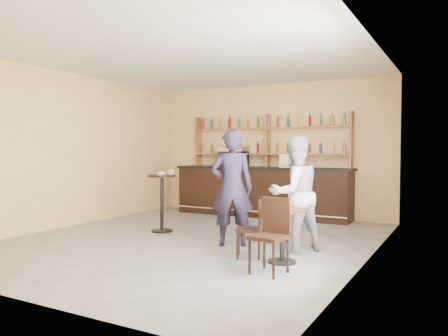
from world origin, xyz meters
The scene contains 23 objects.
floor centered at (0.00, 0.00, 0.00)m, with size 7.00×7.00×0.00m, color slate.
ceiling centered at (0.00, 0.00, 3.20)m, with size 7.00×7.00×0.00m, color white.
wall_back centered at (0.00, 3.50, 1.60)m, with size 7.00×7.00×0.00m, color #F4CF8B.
wall_front centered at (0.00, -3.50, 1.60)m, with size 7.00×7.00×0.00m, color #F4CF8B.
wall_left centered at (-3.00, 0.00, 1.60)m, with size 7.00×7.00×0.00m, color #F4CF8B.
wall_right centered at (3.00, 0.00, 1.60)m, with size 7.00×7.00×0.00m, color #F4CF8B.
window_pane centered at (2.99, -1.20, 1.70)m, with size 2.00×2.00×0.00m, color white.
window_frame centered at (2.99, -1.20, 1.70)m, with size 0.04×1.70×2.10m, color black, non-canonical shape.
shelf_unit centered at (0.00, 3.37, 1.81)m, with size 4.00×0.26×1.40m, color brown, non-canonical shape.
liquor_bottles centered at (0.00, 3.37, 1.98)m, with size 3.68×0.10×1.00m, color #8C5919, non-canonical shape.
bar_counter centered at (-0.08, 3.15, 0.59)m, with size 4.40×0.86×1.19m, color black, non-canonical shape.
espresso_machine centered at (-0.82, 3.15, 1.42)m, with size 0.65×0.42×0.47m, color black, non-canonical shape.
pastry_case centered at (0.71, 3.15, 1.34)m, with size 0.51×0.41×0.31m, color silver, non-canonical shape.
pedestal_table centered at (-0.95, 0.37, 0.56)m, with size 0.54×0.54×1.11m, color black, non-canonical shape.
napkin centered at (-0.95, 0.37, 1.11)m, with size 0.17×0.17×0.00m, color white.
donut centered at (-0.94, 0.36, 1.14)m, with size 0.14×0.14×0.05m, color #E49453.
cup_pedestal centered at (-0.81, 0.47, 1.16)m, with size 0.13×0.13×0.10m, color white.
man_main centered at (0.83, -0.07, 0.96)m, with size 0.70×0.46×1.93m, color black.
cafe_table centered at (1.97, -0.71, 0.38)m, with size 0.61×0.61×0.77m, color black, non-canonical shape.
cup_cafe centered at (2.02, -0.71, 0.81)m, with size 0.09×0.09×0.09m, color white.
chair_west centered at (1.42, -0.66, 0.42)m, with size 0.37×0.37×0.85m, color black, non-canonical shape.
chair_south centered at (2.02, -1.31, 0.48)m, with size 0.42×0.42×0.97m, color black, non-canonical shape.
patron_second centered at (1.87, 0.06, 0.90)m, with size 0.88×0.69×1.81m, color gray.
Camera 1 is at (4.20, -6.44, 1.58)m, focal length 35.00 mm.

